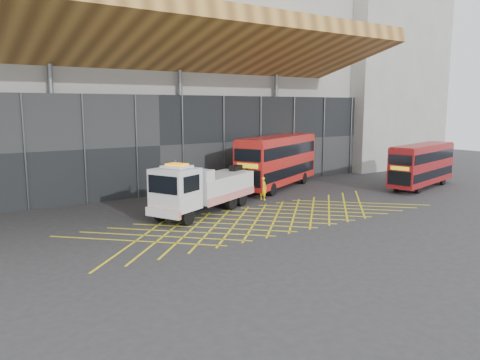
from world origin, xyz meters
TOP-DOWN VIEW (x-y plane):
  - ground_plane at (0.00, 0.00)m, footprint 120.00×120.00m
  - road_markings at (4.00, 0.00)m, footprint 24.76×7.16m
  - construction_building at (1.92, 18.40)m, footprint 55.00×23.97m
  - east_building at (32.00, 16.00)m, footprint 15.00×12.00m
  - recovery_truck at (1.44, 3.61)m, footprint 10.22×6.07m
  - bus_towed at (11.77, 8.42)m, footprint 11.13×7.23m
  - bus_second at (22.37, 1.42)m, footprint 9.63×4.26m
  - worker at (7.51, 4.96)m, footprint 0.62×0.76m

SIDE VIEW (x-z plane):
  - ground_plane at x=0.00m, z-range 0.00..0.00m
  - road_markings at x=4.00m, z-range 0.00..0.01m
  - worker at x=7.51m, z-range 0.00..1.81m
  - recovery_truck at x=1.44m, z-range -0.14..3.57m
  - bus_second at x=22.37m, z-range 0.21..4.03m
  - bus_towed at x=11.77m, z-range 0.25..4.80m
  - construction_building at x=1.92m, z-range -0.02..17.98m
  - east_building at x=32.00m, z-range 0.00..20.00m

